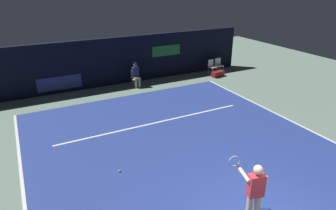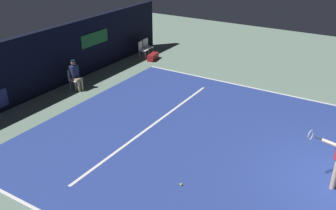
# 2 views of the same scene
# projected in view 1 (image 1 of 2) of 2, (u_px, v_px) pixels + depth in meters

# --- Properties ---
(ground_plane) EXTENTS (32.08, 32.08, 0.00)m
(ground_plane) POSITION_uv_depth(u_px,v_px,m) (177.00, 144.00, 10.85)
(ground_plane) COLOR slate
(court_surface) EXTENTS (10.35, 10.66, 0.01)m
(court_surface) POSITION_uv_depth(u_px,v_px,m) (177.00, 144.00, 10.85)
(court_surface) COLOR navy
(court_surface) RESTS_ON ground
(line_sideline_left) EXTENTS (0.10, 10.66, 0.01)m
(line_sideline_left) POSITION_uv_depth(u_px,v_px,m) (280.00, 116.00, 13.01)
(line_sideline_left) COLOR white
(line_sideline_left) RESTS_ON court_surface
(line_sideline_right) EXTENTS (0.10, 10.66, 0.01)m
(line_sideline_right) POSITION_uv_depth(u_px,v_px,m) (22.00, 185.00, 8.68)
(line_sideline_right) COLOR white
(line_sideline_right) RESTS_ON court_surface
(line_service) EXTENTS (8.08, 0.10, 0.01)m
(line_service) POSITION_uv_depth(u_px,v_px,m) (155.00, 123.00, 12.37)
(line_service) COLOR white
(line_service) RESTS_ON court_surface
(back_wall) EXTENTS (16.38, 0.33, 2.60)m
(back_wall) POSITION_uv_depth(u_px,v_px,m) (112.00, 62.00, 16.43)
(back_wall) COLOR black
(back_wall) RESTS_ON ground
(tennis_player) EXTENTS (0.51, 1.03, 1.73)m
(tennis_player) POSITION_uv_depth(u_px,v_px,m) (254.00, 192.00, 6.91)
(tennis_player) COLOR beige
(tennis_player) RESTS_ON ground
(line_judge_on_chair) EXTENTS (0.45, 0.54, 1.32)m
(line_judge_on_chair) POSITION_uv_depth(u_px,v_px,m) (136.00, 75.00, 16.27)
(line_judge_on_chair) COLOR white
(line_judge_on_chair) RESTS_ON ground
(courtside_chair_near) EXTENTS (0.49, 0.47, 0.88)m
(courtside_chair_near) POSITION_uv_depth(u_px,v_px,m) (212.00, 66.00, 18.56)
(courtside_chair_near) COLOR white
(courtside_chair_near) RESTS_ON ground
(courtside_chair_far) EXTENTS (0.46, 0.44, 0.88)m
(courtside_chair_far) POSITION_uv_depth(u_px,v_px,m) (219.00, 64.00, 18.87)
(courtside_chair_far) COLOR white
(courtside_chair_far) RESTS_ON ground
(tennis_ball) EXTENTS (0.07, 0.07, 0.07)m
(tennis_ball) POSITION_uv_depth(u_px,v_px,m) (119.00, 171.00, 9.25)
(tennis_ball) COLOR #CCE033
(tennis_ball) RESTS_ON court_surface
(equipment_bag) EXTENTS (0.88, 0.47, 0.32)m
(equipment_bag) POSITION_uv_depth(u_px,v_px,m) (218.00, 74.00, 18.16)
(equipment_bag) COLOR maroon
(equipment_bag) RESTS_ON ground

